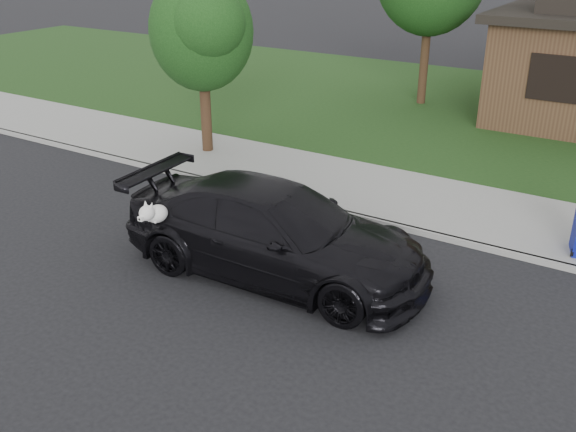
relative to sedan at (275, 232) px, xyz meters
The scene contains 6 objects.
ground 2.66m from the sedan, 15.97° to the right, with size 120.00×120.00×0.00m, color black.
sidewalk 5.00m from the sedan, 60.48° to the left, with size 60.00×3.00×0.12m, color gray.
curb 3.79m from the sedan, 49.00° to the left, with size 60.00×0.12×0.12m, color gray.
lawn 12.56m from the sedan, 78.80° to the left, with size 60.00×13.00×0.13m, color #193814.
sedan is the anchor object (origin of this frame).
tree_2 7.07m from the sedan, 138.25° to the left, with size 2.73×2.60×4.59m.
Camera 1 is at (2.99, -7.60, 5.55)m, focal length 40.00 mm.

